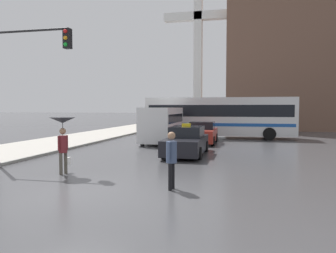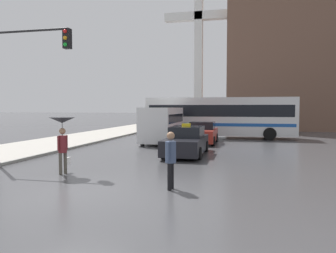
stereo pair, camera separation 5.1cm
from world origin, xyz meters
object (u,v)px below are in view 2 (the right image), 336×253
sedan_red (202,133)px  pedestrian_man (171,155)px  ambulance_van (162,123)px  city_bus (220,116)px  pedestrian_with_umbrella (62,130)px  monument_cross (199,40)px  traffic_light (23,68)px  taxi (186,142)px

sedan_red → pedestrian_man: (0.63, -12.85, 0.34)m
sedan_red → ambulance_van: 2.86m
city_bus → pedestrian_with_umbrella: (-4.58, -15.83, -0.19)m
pedestrian_man → pedestrian_with_umbrella: bearing=-100.4°
city_bus → pedestrian_man: bearing=178.5°
city_bus → monument_cross: bearing=15.5°
pedestrian_man → traffic_light: 8.06m
traffic_light → taxi: bearing=36.1°
traffic_light → sedan_red: bearing=58.1°
pedestrian_man → monument_cross: bearing=-166.9°
city_bus → pedestrian_man: city_bus is taller
ambulance_van → pedestrian_man: (3.40, -12.68, -0.33)m
traffic_light → pedestrian_with_umbrella: bearing=-27.3°
pedestrian_man → sedan_red: bearing=-170.1°
sedan_red → city_bus: city_bus is taller
pedestrian_with_umbrella → city_bus: bearing=3.4°
traffic_light → monument_cross: monument_cross is taller
ambulance_van → pedestrian_man: bearing=104.7°
sedan_red → pedestrian_with_umbrella: pedestrian_with_umbrella is taller
sedan_red → traffic_light: bearing=58.1°
taxi → sedan_red: taxi is taller
taxi → ambulance_van: size_ratio=0.87×
taxi → pedestrian_man: size_ratio=2.71×
city_bus → traffic_light: (-7.17, -14.50, 2.30)m
taxi → city_bus: (0.99, 9.99, 1.13)m
city_bus → monument_cross: monument_cross is taller
pedestrian_man → monument_cross: (-2.95, 28.09, 9.06)m
sedan_red → pedestrian_with_umbrella: size_ratio=1.93×
taxi → ambulance_van: (-2.64, 5.47, 0.68)m
ambulance_van → monument_cross: size_ratio=0.30×
pedestrian_with_umbrella → sedan_red: bearing=1.6°
taxi → pedestrian_man: 7.25m
pedestrian_man → monument_cross: size_ratio=0.10×
city_bus → pedestrian_with_umbrella: city_bus is taller
monument_cross → pedestrian_man: bearing=-84.0°
taxi → monument_cross: size_ratio=0.26×
pedestrian_with_umbrella → monument_cross: bearing=16.6°
sedan_red → traffic_light: traffic_light is taller
taxi → ambulance_van: 6.11m
ambulance_van → city_bus: (3.63, 4.52, 0.44)m
sedan_red → monument_cross: 18.05m
pedestrian_with_umbrella → monument_cross: (1.40, 26.72, 8.47)m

